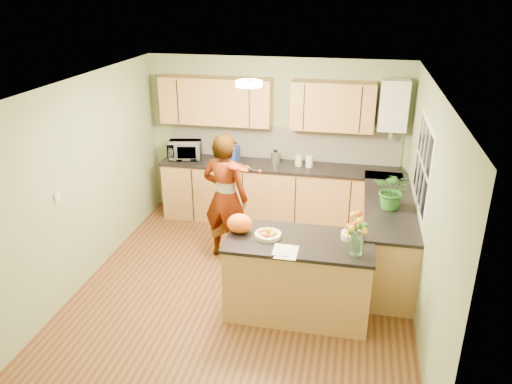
# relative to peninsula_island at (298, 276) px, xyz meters

# --- Properties ---
(floor) EXTENTS (4.50, 4.50, 0.00)m
(floor) POSITION_rel_peninsula_island_xyz_m (-0.70, 0.35, -0.46)
(floor) COLOR #532D17
(floor) RESTS_ON ground
(ceiling) EXTENTS (4.00, 4.50, 0.02)m
(ceiling) POSITION_rel_peninsula_island_xyz_m (-0.70, 0.35, 2.04)
(ceiling) COLOR white
(ceiling) RESTS_ON wall_back
(wall_back) EXTENTS (4.00, 0.02, 2.50)m
(wall_back) POSITION_rel_peninsula_island_xyz_m (-0.70, 2.60, 0.79)
(wall_back) COLOR gray
(wall_back) RESTS_ON floor
(wall_front) EXTENTS (4.00, 0.02, 2.50)m
(wall_front) POSITION_rel_peninsula_island_xyz_m (-0.70, -1.90, 0.79)
(wall_front) COLOR gray
(wall_front) RESTS_ON floor
(wall_left) EXTENTS (0.02, 4.50, 2.50)m
(wall_left) POSITION_rel_peninsula_island_xyz_m (-2.70, 0.35, 0.79)
(wall_left) COLOR gray
(wall_left) RESTS_ON floor
(wall_right) EXTENTS (0.02, 4.50, 2.50)m
(wall_right) POSITION_rel_peninsula_island_xyz_m (1.30, 0.35, 0.79)
(wall_right) COLOR gray
(wall_right) RESTS_ON floor
(back_counter) EXTENTS (3.64, 0.62, 0.94)m
(back_counter) POSITION_rel_peninsula_island_xyz_m (-0.60, 2.30, 0.01)
(back_counter) COLOR #B28B47
(back_counter) RESTS_ON floor
(right_counter) EXTENTS (0.62, 2.24, 0.94)m
(right_counter) POSITION_rel_peninsula_island_xyz_m (1.00, 1.20, 0.01)
(right_counter) COLOR #B28B47
(right_counter) RESTS_ON floor
(splashback) EXTENTS (3.60, 0.02, 0.52)m
(splashback) POSITION_rel_peninsula_island_xyz_m (-0.60, 2.58, 0.74)
(splashback) COLOR white
(splashback) RESTS_ON back_counter
(upper_cabinets) EXTENTS (3.20, 0.34, 0.70)m
(upper_cabinets) POSITION_rel_peninsula_island_xyz_m (-0.87, 2.43, 1.39)
(upper_cabinets) COLOR #B28B47
(upper_cabinets) RESTS_ON wall_back
(boiler) EXTENTS (0.40, 0.30, 0.86)m
(boiler) POSITION_rel_peninsula_island_xyz_m (1.00, 2.44, 1.44)
(boiler) COLOR white
(boiler) RESTS_ON wall_back
(window_right) EXTENTS (0.01, 1.30, 1.05)m
(window_right) POSITION_rel_peninsula_island_xyz_m (1.29, 0.95, 1.09)
(window_right) COLOR white
(window_right) RESTS_ON wall_right
(light_switch) EXTENTS (0.02, 0.09, 0.09)m
(light_switch) POSITION_rel_peninsula_island_xyz_m (-2.68, -0.25, 0.84)
(light_switch) COLOR white
(light_switch) RESTS_ON wall_left
(ceiling_lamp) EXTENTS (0.30, 0.30, 0.07)m
(ceiling_lamp) POSITION_rel_peninsula_island_xyz_m (-0.70, 0.65, 2.00)
(ceiling_lamp) COLOR #FFEABF
(ceiling_lamp) RESTS_ON ceiling
(peninsula_island) EXTENTS (1.60, 0.82, 0.92)m
(peninsula_island) POSITION_rel_peninsula_island_xyz_m (0.00, 0.00, 0.00)
(peninsula_island) COLOR #B28B47
(peninsula_island) RESTS_ON floor
(fruit_dish) EXTENTS (0.29, 0.29, 0.10)m
(fruit_dish) POSITION_rel_peninsula_island_xyz_m (-0.35, 0.00, 0.50)
(fruit_dish) COLOR beige
(fruit_dish) RESTS_ON peninsula_island
(orange_bowl) EXTENTS (0.24, 0.24, 0.14)m
(orange_bowl) POSITION_rel_peninsula_island_xyz_m (0.55, 0.15, 0.52)
(orange_bowl) COLOR beige
(orange_bowl) RESTS_ON peninsula_island
(flower_vase) EXTENTS (0.28, 0.28, 0.51)m
(flower_vase) POSITION_rel_peninsula_island_xyz_m (0.60, -0.18, 0.80)
(flower_vase) COLOR silver
(flower_vase) RESTS_ON peninsula_island
(orange_bag) EXTENTS (0.35, 0.33, 0.21)m
(orange_bag) POSITION_rel_peninsula_island_xyz_m (-0.68, 0.05, 0.56)
(orange_bag) COLOR orange
(orange_bag) RESTS_ON peninsula_island
(papers) EXTENTS (0.23, 0.31, 0.01)m
(papers) POSITION_rel_peninsula_island_xyz_m (-0.10, -0.30, 0.46)
(papers) COLOR white
(papers) RESTS_ON peninsula_island
(violinist) EXTENTS (0.72, 0.55, 1.75)m
(violinist) POSITION_rel_peninsula_island_xyz_m (-1.11, 1.06, 0.42)
(violinist) COLOR #E2AD8A
(violinist) RESTS_ON floor
(violin) EXTENTS (0.63, 0.54, 0.16)m
(violin) POSITION_rel_peninsula_island_xyz_m (-0.91, 0.84, 0.94)
(violin) COLOR #580B05
(violin) RESTS_ON violinist
(microwave) EXTENTS (0.55, 0.43, 0.28)m
(microwave) POSITION_rel_peninsula_island_xyz_m (-2.10, 2.30, 0.62)
(microwave) COLOR white
(microwave) RESTS_ON back_counter
(blue_box) EXTENTS (0.32, 0.26, 0.24)m
(blue_box) POSITION_rel_peninsula_island_xyz_m (-1.39, 2.31, 0.60)
(blue_box) COLOR navy
(blue_box) RESTS_ON back_counter
(kettle) EXTENTS (0.14, 0.14, 0.27)m
(kettle) POSITION_rel_peninsula_island_xyz_m (-0.66, 2.33, 0.59)
(kettle) COLOR silver
(kettle) RESTS_ON back_counter
(jar_cream) EXTENTS (0.11, 0.11, 0.16)m
(jar_cream) POSITION_rel_peninsula_island_xyz_m (-0.30, 2.32, 0.56)
(jar_cream) COLOR beige
(jar_cream) RESTS_ON back_counter
(jar_white) EXTENTS (0.11, 0.11, 0.16)m
(jar_white) POSITION_rel_peninsula_island_xyz_m (-0.14, 2.30, 0.56)
(jar_white) COLOR white
(jar_white) RESTS_ON back_counter
(potted_plant) EXTENTS (0.51, 0.47, 0.48)m
(potted_plant) POSITION_rel_peninsula_island_xyz_m (1.00, 0.99, 0.72)
(potted_plant) COLOR #2A7125
(potted_plant) RESTS_ON right_counter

